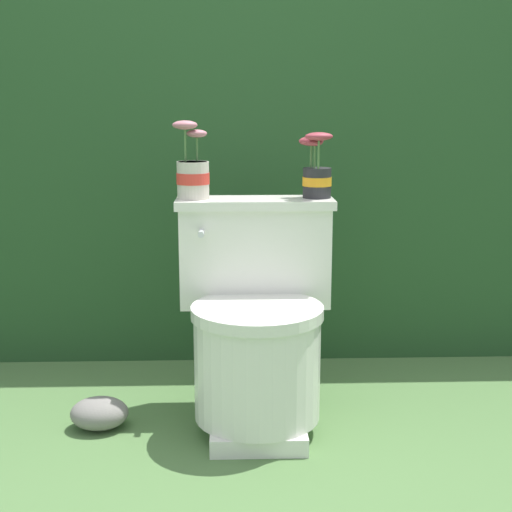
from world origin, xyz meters
name	(u,v)px	position (x,y,z in m)	size (l,w,h in m)	color
ground_plane	(240,434)	(0.00, 0.00, 0.00)	(12.00, 12.00, 0.00)	#4C703D
hedge_backdrop	(237,163)	(0.00, 1.08, 0.78)	(3.90, 0.79, 1.55)	#234723
toilet	(256,329)	(0.05, 0.08, 0.32)	(0.52, 0.52, 0.73)	silver
potted_plant_left	(193,173)	(-0.15, 0.24, 0.81)	(0.12, 0.11, 0.26)	beige
potted_plant_midleft	(316,171)	(0.26, 0.25, 0.82)	(0.11, 0.12, 0.22)	#262628
garden_stone	(99,413)	(-0.46, 0.06, 0.05)	(0.19, 0.15, 0.10)	gray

